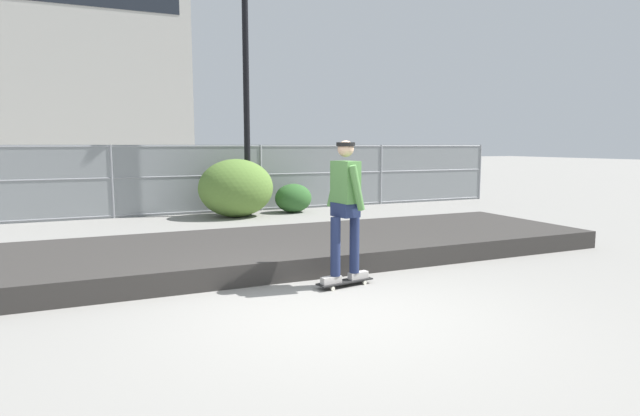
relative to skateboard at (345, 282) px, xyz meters
The scene contains 10 objects.
ground_plane 1.09m from the skateboard, 122.42° to the right, with size 120.00×120.00×0.00m, color gray.
gravel_berm 2.05m from the skateboard, 106.53° to the left, with size 11.69×3.04×0.31m, color #33302D.
skateboard is the anchor object (origin of this frame).
skater 1.07m from the skateboard, 63.43° to the left, with size 0.73×0.61×1.84m.
chain_fence 8.12m from the skateboard, 94.14° to the left, with size 19.56×0.06×1.85m.
street_lamp 8.41m from the skateboard, 83.91° to the left, with size 0.44×0.44×6.49m.
parked_car_near 12.44m from the skateboard, 113.68° to the left, with size 4.50×2.14×1.66m.
library_building 51.16m from the skateboard, 97.87° to the left, with size 25.18×13.93×23.32m.
shrub_left 7.08m from the skateboard, 86.89° to the left, with size 1.93×1.58×1.49m.
shrub_center 7.55m from the skateboard, 74.32° to the left, with size 1.02×0.84×0.79m.
Camera 1 is at (-2.40, -5.05, 1.86)m, focal length 29.09 mm.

